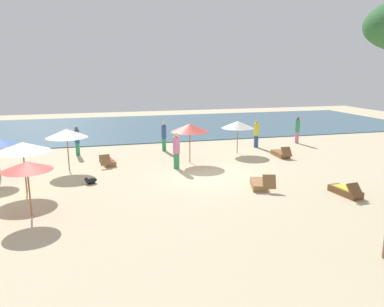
{
  "coord_description": "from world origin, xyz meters",
  "views": [
    {
      "loc": [
        -5.63,
        -17.48,
        5.28
      ],
      "look_at": [
        -0.85,
        0.42,
        1.1
      ],
      "focal_mm": 35.29,
      "sensor_mm": 36.0,
      "label": 1
    }
  ],
  "objects": [
    {
      "name": "lounger_3",
      "position": [
        5.47,
        2.92,
        0.17
      ],
      "size": [
        0.65,
        1.7,
        0.7
      ],
      "color": "brown",
      "rests_on": "ground_plane"
    },
    {
      "name": "umbrella_1",
      "position": [
        -7.97,
        -3.43,
        1.9
      ],
      "size": [
        1.78,
        1.78,
        2.07
      ],
      "color": "olive",
      "rests_on": "ground_plane"
    },
    {
      "name": "person_4",
      "position": [
        -1.16,
        6.39,
        0.99
      ],
      "size": [
        0.43,
        0.43,
        1.91
      ],
      "color": "#338C59",
      "rests_on": "ground_plane"
    },
    {
      "name": "ocean_water",
      "position": [
        0.0,
        17.0,
        0.03
      ],
      "size": [
        48.0,
        16.0,
        0.06
      ],
      "primitive_type": "cube",
      "color": "#3D6075",
      "rests_on": "ground_plane"
    },
    {
      "name": "umbrella_4",
      "position": [
        3.22,
        4.51,
        1.84
      ],
      "size": [
        2.04,
        2.04,
        2.06
      ],
      "color": "olive",
      "rests_on": "ground_plane"
    },
    {
      "name": "umbrella_3",
      "position": [
        -6.94,
        2.88,
        2.0
      ],
      "size": [
        2.15,
        2.15,
        2.23
      ],
      "color": "brown",
      "rests_on": "ground_plane"
    },
    {
      "name": "person_0",
      "position": [
        -1.35,
        1.79,
        0.99
      ],
      "size": [
        0.49,
        0.49,
        1.95
      ],
      "color": "#338C59",
      "rests_on": "ground_plane"
    },
    {
      "name": "ground_plane",
      "position": [
        0.0,
        0.0,
        0.0
      ],
      "size": [
        60.0,
        60.0,
        0.0
      ],
      "primitive_type": "plane",
      "color": "beige"
    },
    {
      "name": "dog",
      "position": [
        -5.85,
        0.11,
        0.15
      ],
      "size": [
        0.62,
        0.48,
        0.29
      ],
      "color": "black",
      "rests_on": "ground_plane"
    },
    {
      "name": "person_3",
      "position": [
        8.62,
        6.48,
        0.98
      ],
      "size": [
        0.44,
        0.44,
        1.91
      ],
      "color": "#D17299",
      "rests_on": "ground_plane"
    },
    {
      "name": "lounger_2",
      "position": [
        1.53,
        -2.46,
        0.17
      ],
      "size": [
        1.06,
        1.75,
        0.73
      ],
      "color": "olive",
      "rests_on": "ground_plane"
    },
    {
      "name": "lounger_0",
      "position": [
        4.67,
        -4.38,
        0.18
      ],
      "size": [
        0.78,
        1.75,
        0.69
      ],
      "color": "brown",
      "rests_on": "ground_plane"
    },
    {
      "name": "person_2",
      "position": [
        5.16,
        5.91,
        0.96
      ],
      "size": [
        0.49,
        0.49,
        1.88
      ],
      "color": "#2D4C8C",
      "rests_on": "ground_plane"
    },
    {
      "name": "umbrella_0",
      "position": [
        -8.55,
        -0.5,
        2.03
      ],
      "size": [
        2.3,
        2.3,
        2.24
      ],
      "color": "brown",
      "rests_on": "ground_plane"
    },
    {
      "name": "umbrella_2",
      "position": [
        -0.3,
        2.97,
        2.01
      ],
      "size": [
        2.17,
        2.17,
        2.24
      ],
      "color": "olive",
      "rests_on": "ground_plane"
    },
    {
      "name": "person_1",
      "position": [
        -6.59,
        6.49,
        0.93
      ],
      "size": [
        0.42,
        0.42,
        1.8
      ],
      "color": "#338C59",
      "rests_on": "ground_plane"
    },
    {
      "name": "lounger_1",
      "position": [
        -4.93,
        3.62,
        0.18
      ],
      "size": [
        0.93,
        1.78,
        0.69
      ],
      "color": "olive",
      "rests_on": "ground_plane"
    }
  ]
}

